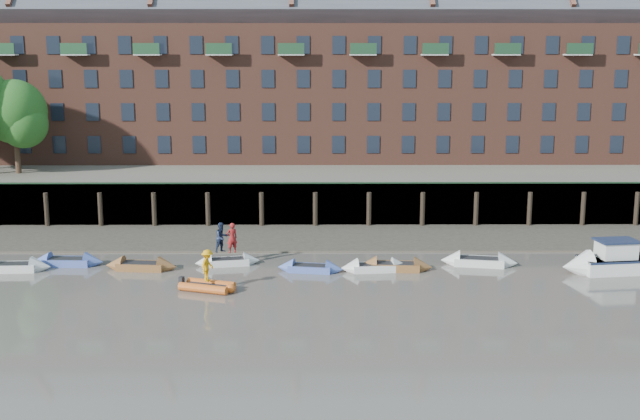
{
  "coord_description": "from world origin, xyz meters",
  "views": [
    {
      "loc": [
        2.0,
        -36.76,
        12.86
      ],
      "look_at": [
        2.29,
        12.0,
        3.2
      ],
      "focal_mm": 45.0,
      "sensor_mm": 36.0,
      "label": 1
    }
  ],
  "objects_px": {
    "person_rower_b": "(222,237)",
    "person_rib_crew": "(207,266)",
    "rowboat_6": "(395,266)",
    "person_rower_a": "(232,238)",
    "rib_tender": "(209,286)",
    "rowboat_2": "(141,266)",
    "rowboat_0": "(12,267)",
    "motor_launch": "(605,262)",
    "rowboat_3": "(228,262)",
    "rowboat_4": "(310,268)",
    "rowboat_1": "(68,262)",
    "rowboat_5": "(375,267)",
    "rowboat_7": "(479,262)"
  },
  "relations": [
    {
      "from": "person_rower_b",
      "to": "rowboat_3",
      "type": "bearing_deg",
      "value": -64.53
    },
    {
      "from": "rib_tender",
      "to": "rowboat_2",
      "type": "bearing_deg",
      "value": 156.85
    },
    {
      "from": "person_rower_a",
      "to": "motor_launch",
      "type": "bearing_deg",
      "value": 148.2
    },
    {
      "from": "rowboat_6",
      "to": "person_rib_crew",
      "type": "xyz_separation_m",
      "value": [
        -10.68,
        -4.01,
        1.16
      ]
    },
    {
      "from": "rowboat_1",
      "to": "rowboat_2",
      "type": "bearing_deg",
      "value": -9.91
    },
    {
      "from": "rowboat_4",
      "to": "rowboat_5",
      "type": "height_order",
      "value": "rowboat_5"
    },
    {
      "from": "rowboat_5",
      "to": "person_rib_crew",
      "type": "height_order",
      "value": "person_rib_crew"
    },
    {
      "from": "rowboat_7",
      "to": "motor_launch",
      "type": "distance_m",
      "value": 7.35
    },
    {
      "from": "rowboat_3",
      "to": "rowboat_7",
      "type": "bearing_deg",
      "value": -11.4
    },
    {
      "from": "rowboat_7",
      "to": "person_rower_b",
      "type": "xyz_separation_m",
      "value": [
        -15.75,
        0.31,
        1.47
      ]
    },
    {
      "from": "rowboat_4",
      "to": "rowboat_5",
      "type": "bearing_deg",
      "value": 11.27
    },
    {
      "from": "rowboat_1",
      "to": "rowboat_6",
      "type": "xyz_separation_m",
      "value": [
        19.96,
        -1.26,
        0.0
      ]
    },
    {
      "from": "rowboat_2",
      "to": "rowboat_0",
      "type": "bearing_deg",
      "value": -172.48
    },
    {
      "from": "rowboat_3",
      "to": "rib_tender",
      "type": "bearing_deg",
      "value": -105.43
    },
    {
      "from": "person_rib_crew",
      "to": "rowboat_4",
      "type": "bearing_deg",
      "value": -39.95
    },
    {
      "from": "rowboat_2",
      "to": "rowboat_7",
      "type": "height_order",
      "value": "rowboat_7"
    },
    {
      "from": "motor_launch",
      "to": "rowboat_6",
      "type": "bearing_deg",
      "value": -10.37
    },
    {
      "from": "rowboat_1",
      "to": "rowboat_3",
      "type": "bearing_deg",
      "value": 2.47
    },
    {
      "from": "rowboat_0",
      "to": "rowboat_7",
      "type": "distance_m",
      "value": 28.13
    },
    {
      "from": "rowboat_2",
      "to": "person_rower_b",
      "type": "xyz_separation_m",
      "value": [
        4.73,
        1.18,
        1.48
      ]
    },
    {
      "from": "rowboat_1",
      "to": "motor_launch",
      "type": "height_order",
      "value": "motor_launch"
    },
    {
      "from": "rowboat_3",
      "to": "motor_launch",
      "type": "height_order",
      "value": "motor_launch"
    },
    {
      "from": "rowboat_4",
      "to": "rowboat_6",
      "type": "relative_size",
      "value": 0.9
    },
    {
      "from": "rowboat_2",
      "to": "person_rower_b",
      "type": "distance_m",
      "value": 5.1
    },
    {
      "from": "motor_launch",
      "to": "person_rower_b",
      "type": "height_order",
      "value": "person_rower_b"
    },
    {
      "from": "rowboat_4",
      "to": "rowboat_6",
      "type": "bearing_deg",
      "value": 12.65
    },
    {
      "from": "person_rower_b",
      "to": "rowboat_1",
      "type": "bearing_deg",
      "value": 139.21
    },
    {
      "from": "rowboat_4",
      "to": "rib_tender",
      "type": "height_order",
      "value": "rowboat_4"
    },
    {
      "from": "rowboat_5",
      "to": "motor_launch",
      "type": "height_order",
      "value": "motor_launch"
    },
    {
      "from": "rowboat_3",
      "to": "rowboat_7",
      "type": "height_order",
      "value": "rowboat_7"
    },
    {
      "from": "rowboat_4",
      "to": "person_rower_a",
      "type": "xyz_separation_m",
      "value": [
        -4.77,
        1.51,
        1.51
      ]
    },
    {
      "from": "rowboat_0",
      "to": "rowboat_1",
      "type": "bearing_deg",
      "value": 21.19
    },
    {
      "from": "rowboat_3",
      "to": "person_rower_a",
      "type": "relative_size",
      "value": 2.21
    },
    {
      "from": "person_rower_a",
      "to": "rowboat_2",
      "type": "bearing_deg",
      "value": -16.35
    },
    {
      "from": "rowboat_0",
      "to": "person_rower_a",
      "type": "distance_m",
      "value": 13.15
    },
    {
      "from": "rowboat_6",
      "to": "person_rower_b",
      "type": "relative_size",
      "value": 2.44
    },
    {
      "from": "rowboat_4",
      "to": "person_rower_b",
      "type": "distance_m",
      "value": 5.86
    },
    {
      "from": "rowboat_2",
      "to": "rowboat_5",
      "type": "bearing_deg",
      "value": 4.1
    },
    {
      "from": "rowboat_5",
      "to": "rowboat_7",
      "type": "distance_m",
      "value": 6.58
    },
    {
      "from": "rowboat_6",
      "to": "person_rower_a",
      "type": "bearing_deg",
      "value": 177.57
    },
    {
      "from": "motor_launch",
      "to": "rowboat_4",
      "type": "bearing_deg",
      "value": -8.65
    },
    {
      "from": "rowboat_2",
      "to": "person_rower_b",
      "type": "bearing_deg",
      "value": 19.61
    },
    {
      "from": "motor_launch",
      "to": "person_rower_a",
      "type": "distance_m",
      "value": 22.34
    },
    {
      "from": "rib_tender",
      "to": "motor_launch",
      "type": "relative_size",
      "value": 0.5
    },
    {
      "from": "rowboat_0",
      "to": "person_rower_b",
      "type": "bearing_deg",
      "value": 4.03
    },
    {
      "from": "rowboat_3",
      "to": "person_rib_crew",
      "type": "relative_size",
      "value": 2.32
    },
    {
      "from": "rowboat_3",
      "to": "rowboat_2",
      "type": "bearing_deg",
      "value": -179.3
    },
    {
      "from": "person_rower_b",
      "to": "person_rib_crew",
      "type": "distance_m",
      "value": 5.42
    },
    {
      "from": "rowboat_0",
      "to": "motor_launch",
      "type": "relative_size",
      "value": 0.72
    },
    {
      "from": "rowboat_2",
      "to": "rowboat_1",
      "type": "bearing_deg",
      "value": 173.26
    }
  ]
}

